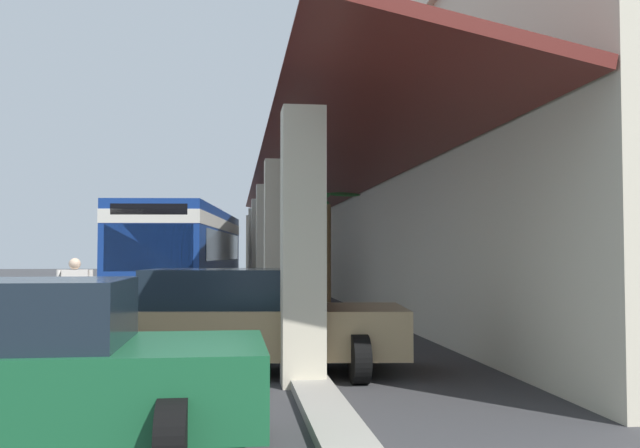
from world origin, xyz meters
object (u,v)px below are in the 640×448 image
Objects in this scene: transit_bus at (185,249)px; potted_palm at (327,294)px; pedestrian at (74,297)px; parked_sedan_tan at (246,320)px.

transit_bus is 8.33m from potted_palm.
pedestrian is at bearing -62.32° from potted_palm.
parked_sedan_tan is (13.48, 1.76, -1.10)m from transit_bus.
transit_bus is 10.17m from pedestrian.
transit_bus is at bearing -152.98° from potted_palm.
transit_bus reaches higher than potted_palm.
transit_bus is 13.64m from parked_sedan_tan.
parked_sedan_tan is at bearing 42.05° from pedestrian.
potted_palm is at bearing 27.02° from transit_bus.
potted_palm is at bearing 117.68° from pedestrian.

